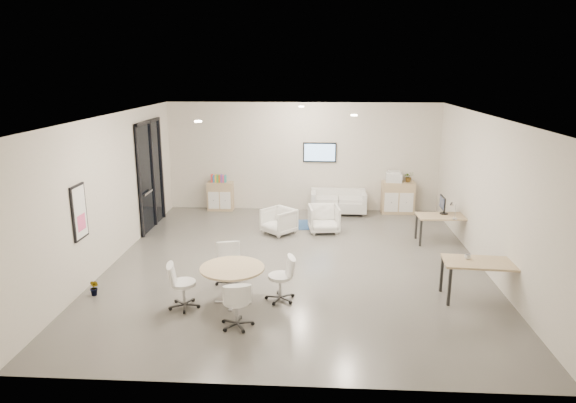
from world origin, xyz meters
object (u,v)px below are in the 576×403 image
Objects in this scene: armchair_right at (324,218)px; round_table at (232,272)px; armchair_left at (279,220)px; loveseat at (338,203)px; desk_front at (483,266)px; sideboard_left at (221,196)px; desk_rear at (445,218)px; sideboard_right at (398,198)px.

armchair_right reaches higher than round_table.
loveseat is at bearing 94.25° from armchair_left.
armchair_left is 0.94× the size of armchair_right.
armchair_left reaches higher than round_table.
desk_front is (2.42, -5.70, 0.34)m from loveseat.
sideboard_left is 3.53m from loveseat.
desk_rear is at bearing -24.10° from sideboard_left.
sideboard_right is at bearing -0.32° from sideboard_left.
desk_front is at bearing 5.67° from round_table.
desk_rear is 0.93× the size of desk_front.
loveseat is at bearing -175.07° from sideboard_right.
desk_rear is at bearing -74.55° from sideboard_right.
desk_front is (-0.07, -3.19, 0.04)m from desk_rear.
sideboard_left is 1.10× the size of armchair_right.
sideboard_left reaches higher than loveseat.
desk_rear is (4.08, -0.49, 0.26)m from armchair_left.
armchair_left is at bearing -177.74° from armchair_right.
sideboard_left is 8.36m from desk_front.
desk_rear is 1.18× the size of round_table.
armchair_right is 0.57× the size of desk_rear.
sideboard_right reaches higher than sideboard_left.
armchair_left is (-1.60, -2.02, 0.04)m from loveseat.
desk_front reaches higher than round_table.
sideboard_left is at bearing 152.69° from desk_rear.
sideboard_right is at bearing 75.57° from armchair_left.
loveseat is 1.09× the size of desk_front.
sideboard_left is 0.62× the size of desk_rear.
armchair_right is at bearing 68.74° from round_table.
sideboard_right is 0.81× the size of round_table.
armchair_left is 5.45m from desk_front.
sideboard_left is 0.58× the size of desk_front.
armchair_right is at bearing -103.67° from loveseat.
desk_front reaches higher than loveseat.
loveseat is 6.20m from desk_front.
armchair_right is at bearing 163.62° from desk_rear.
round_table reaches higher than desk_rear.
sideboard_left is at bearing 139.87° from armchair_right.
sideboard_right is 0.59× the size of loveseat.
loveseat is 1.88m from armchair_right.
sideboard_left is 6.58m from desk_rear.
armchair_right is at bearing -32.98° from sideboard_left.
desk_rear is (2.92, -0.68, 0.23)m from armchair_right.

